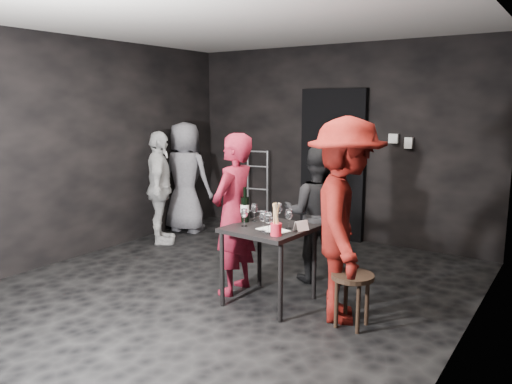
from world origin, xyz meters
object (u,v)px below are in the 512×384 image
Objects in this scene: man_maroon at (346,201)px; breadstick_cup at (276,220)px; tasting_table at (269,237)px; stool at (352,284)px; bystander_cream at (160,187)px; wine_bottle at (245,209)px; woman_black at (316,216)px; server_red at (234,208)px; bystander_grey at (185,173)px; hand_truck at (256,214)px.

man_maroon is 6.86× the size of breadstick_cup.
tasting_table is 0.92m from stool.
wine_bottle is at bearing -154.39° from bystander_cream.
stool is 1.50× the size of breadstick_cup.
woman_black is 4.57× the size of breadstick_cup.
stool is 0.27× the size of server_red.
server_red is 0.72m from breadstick_cup.
bystander_cream reaches higher than breadstick_cup.
bystander_grey reaches higher than tasting_table.
bystander_grey reaches higher than wine_bottle.
hand_truck is 1.60× the size of tasting_table.
server_red is 5.57× the size of breadstick_cup.
tasting_table is 2.99m from bystander_grey.
breadstick_cup is (-0.52, -0.30, -0.18)m from man_maroon.
stool is (0.88, -0.06, -0.27)m from tasting_table.
tasting_table is 0.50m from server_red.
stool is 0.33× the size of woman_black.
bystander_cream is 2.83m from breadstick_cup.
breadstick_cup is at bearing 93.79° from man_maroon.
wine_bottle is (1.43, -2.35, 0.66)m from hand_truck.
hand_truck is at bearing 20.99° from man_maroon.
stool is (2.62, -2.45, 0.16)m from hand_truck.
man_maroon reaches higher than breadstick_cup.
bystander_grey is 5.15× the size of wine_bottle.
wine_bottle reaches higher than tasting_table.
server_red reaches higher than stool.
tasting_table is at bearing -66.17° from hand_truck.
wine_bottle is (-1.05, -0.02, -0.19)m from man_maroon.
bystander_cream reaches higher than hand_truck.
breadstick_cup is at bearing -155.16° from bystander_cream.
man_maroon is 1.21× the size of bystander_grey.
man_maroon is (0.66, -0.75, 0.36)m from woman_black.
man_maroon is 1.07m from wine_bottle.
tasting_table is 0.42× the size of bystander_grey.
bystander_grey is at bearing 145.50° from breadstick_cup.
wine_bottle is (-0.31, 0.04, 0.23)m from tasting_table.
man_maroon is 6.21× the size of wine_bottle.
bystander_grey is at bearing -147.20° from hand_truck.
stool is at bearing 111.41° from woman_black.
hand_truck is at bearing 126.12° from tasting_table.
tasting_table is 0.82m from woman_black.
wine_bottle is 0.60m from breadstick_cup.
bystander_cream reaches higher than tasting_table.
server_red is 0.95m from woman_black.
man_maroon is at bearing 4.82° from tasting_table.
tasting_table is 0.52× the size of woman_black.
server_red is at bearing 178.33° from wine_bottle.
hand_truck is 2.75m from server_red.
breadstick_cup is at bearing 62.40° from server_red.
wine_bottle is (0.14, -0.00, 0.01)m from server_red.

